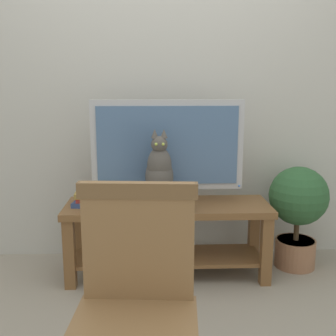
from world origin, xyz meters
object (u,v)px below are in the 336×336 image
(media_box, at_px, (159,201))
(potted_plant, at_px, (298,207))
(book_stack, at_px, (92,199))
(tv, at_px, (167,149))
(cat, at_px, (160,171))
(tv_stand, at_px, (168,226))
(wooden_chair, at_px, (135,296))

(media_box, bearing_deg, potted_plant, 8.63)
(book_stack, bearing_deg, media_box, -6.13)
(tv, distance_m, cat, 0.18)
(cat, distance_m, potted_plant, 1.03)
(media_box, bearing_deg, cat, -85.55)
(tv_stand, height_order, cat, cat)
(tv_stand, relative_size, tv, 1.36)
(cat, bearing_deg, tv_stand, 49.16)
(tv_stand, xyz_separation_m, wooden_chair, (-0.16, -1.26, 0.18))
(wooden_chair, distance_m, book_stack, 1.30)
(media_box, bearing_deg, tv, 61.50)
(media_box, bearing_deg, tv_stand, 41.21)
(wooden_chair, height_order, book_stack, wooden_chair)
(media_box, height_order, potted_plant, potted_plant)
(tv, relative_size, cat, 2.28)
(tv, xyz_separation_m, cat, (-0.05, -0.12, -0.13))
(tv_stand, height_order, media_box, media_box)
(tv, bearing_deg, media_box, -118.50)
(potted_plant, bearing_deg, book_stack, -175.98)
(media_box, bearing_deg, book_stack, 173.87)
(potted_plant, bearing_deg, wooden_chair, -128.52)
(tv, xyz_separation_m, book_stack, (-0.50, -0.05, -0.32))
(cat, bearing_deg, media_box, 94.45)
(tv_stand, bearing_deg, cat, -130.84)
(tv, bearing_deg, book_stack, -173.82)
(tv, bearing_deg, wooden_chair, -97.12)
(media_box, distance_m, wooden_chair, 1.21)
(wooden_chair, xyz_separation_m, book_stack, (-0.34, 1.26, 0.01))
(media_box, height_order, cat, cat)
(tv, relative_size, book_stack, 4.03)
(cat, relative_size, potted_plant, 0.60)
(tv, distance_m, book_stack, 0.60)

